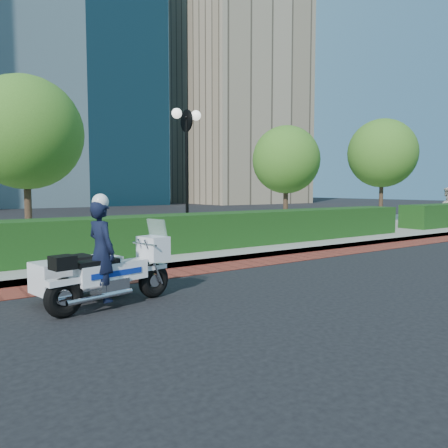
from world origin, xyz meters
TOP-DOWN VIEW (x-y plane):
  - ground at (0.00, 0.00)m, footprint 120.00×120.00m
  - brick_strip at (0.00, 1.50)m, footprint 60.00×1.00m
  - sidewalk at (0.00, 6.00)m, footprint 60.00×8.00m
  - hedge_main at (0.00, 3.60)m, footprint 18.00×1.20m
  - lamppost at (1.00, 5.20)m, footprint 1.02×0.70m
  - tree_b at (-3.50, 6.50)m, footprint 3.20×3.20m
  - tree_c at (6.50, 6.50)m, footprint 2.80×2.80m
  - tree_d at (13.00, 6.50)m, footprint 3.40×3.40m
  - tower_right at (28.00, 38.00)m, footprint 14.00×12.00m
  - police_motorcycle at (-3.77, -0.10)m, footprint 2.20×1.58m
  - pedestrian at (17.89, 5.76)m, footprint 0.96×0.81m

SIDE VIEW (x-z plane):
  - ground at x=0.00m, z-range 0.00..0.00m
  - brick_strip at x=0.00m, z-range 0.00..0.01m
  - sidewalk at x=0.00m, z-range 0.00..0.15m
  - police_motorcycle at x=-3.77m, z-range -0.28..1.51m
  - hedge_main at x=0.00m, z-range 0.15..1.15m
  - pedestrian at x=17.89m, z-range 0.15..1.92m
  - lamppost at x=1.00m, z-range 0.85..5.06m
  - tree_c at x=6.50m, z-range 0.90..5.20m
  - tree_b at x=-3.50m, z-range 0.99..5.88m
  - tree_d at x=13.00m, z-range 1.03..6.19m
  - tower_right at x=28.00m, z-range 0.00..28.00m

